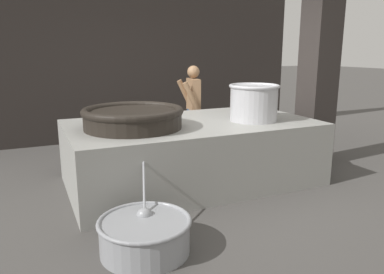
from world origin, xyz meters
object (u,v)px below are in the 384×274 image
object	(u,v)px
giant_wok_near	(133,117)
prep_bowl_vegetables	(145,234)
cook	(193,106)
stock_pot	(254,102)

from	to	relation	value
giant_wok_near	prep_bowl_vegetables	world-z (taller)	giant_wok_near
giant_wok_near	prep_bowl_vegetables	xyz separation A→B (m)	(-0.32, -1.42, -0.79)
cook	prep_bowl_vegetables	world-z (taller)	cook
cook	prep_bowl_vegetables	size ratio (longest dim) A/B	1.42
giant_wok_near	prep_bowl_vegetables	size ratio (longest dim) A/B	1.16
prep_bowl_vegetables	cook	bearing A→B (deg)	58.30
cook	giant_wok_near	bearing A→B (deg)	55.14
giant_wok_near	cook	distance (m)	2.05
cook	prep_bowl_vegetables	bearing A→B (deg)	68.59
stock_pot	prep_bowl_vegetables	bearing A→B (deg)	-147.02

